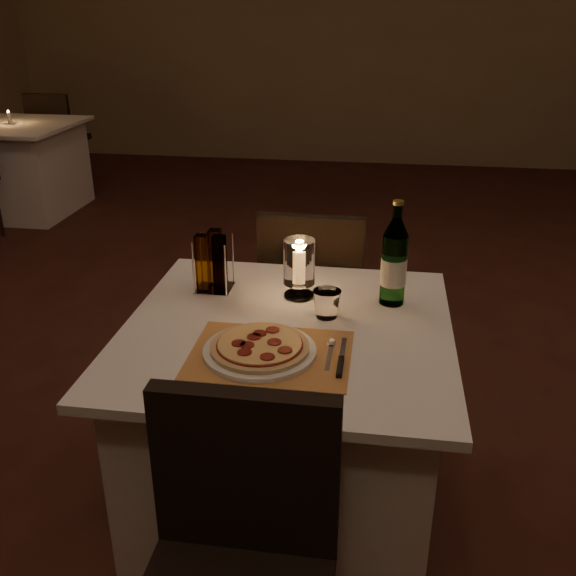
# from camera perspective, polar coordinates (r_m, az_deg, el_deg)

# --- Properties ---
(floor) EXTENTS (8.00, 10.00, 0.02)m
(floor) POSITION_cam_1_polar(r_m,az_deg,el_deg) (2.76, 4.59, -12.94)
(floor) COLOR #401C14
(floor) RESTS_ON ground
(wall_back) EXTENTS (8.00, 0.02, 3.00)m
(wall_back) POSITION_cam_1_polar(r_m,az_deg,el_deg) (7.22, 8.32, 22.66)
(wall_back) COLOR #917954
(wall_back) RESTS_ON ground
(main_table) EXTENTS (1.00, 1.00, 0.74)m
(main_table) POSITION_cam_1_polar(r_m,az_deg,el_deg) (2.16, -0.08, -12.08)
(main_table) COLOR white
(main_table) RESTS_ON ground
(chair_near) EXTENTS (0.42, 0.42, 0.90)m
(chair_near) POSITION_cam_1_polar(r_m,az_deg,el_deg) (1.51, -4.50, -22.51)
(chair_near) COLOR black
(chair_near) RESTS_ON ground
(chair_far) EXTENTS (0.42, 0.42, 0.90)m
(chair_far) POSITION_cam_1_polar(r_m,az_deg,el_deg) (2.69, 2.21, -0.08)
(chair_far) COLOR black
(chair_far) RESTS_ON ground
(placemat) EXTENTS (0.45, 0.34, 0.00)m
(placemat) POSITION_cam_1_polar(r_m,az_deg,el_deg) (1.81, -1.58, -5.93)
(placemat) COLOR #C38443
(placemat) RESTS_ON main_table
(plate) EXTENTS (0.32, 0.32, 0.01)m
(plate) POSITION_cam_1_polar(r_m,az_deg,el_deg) (1.81, -2.52, -5.61)
(plate) COLOR white
(plate) RESTS_ON placemat
(pizza) EXTENTS (0.28, 0.28, 0.02)m
(pizza) POSITION_cam_1_polar(r_m,az_deg,el_deg) (1.80, -2.53, -5.16)
(pizza) COLOR #D8B77F
(pizza) RESTS_ON plate
(fork) EXTENTS (0.02, 0.18, 0.00)m
(fork) POSITION_cam_1_polar(r_m,az_deg,el_deg) (1.82, 3.75, -5.68)
(fork) COLOR silver
(fork) RESTS_ON placemat
(knife) EXTENTS (0.02, 0.22, 0.01)m
(knife) POSITION_cam_1_polar(r_m,az_deg,el_deg) (1.76, 4.72, -6.63)
(knife) COLOR black
(knife) RESTS_ON placemat
(tumbler) EXTENTS (0.09, 0.09, 0.09)m
(tumbler) POSITION_cam_1_polar(r_m,az_deg,el_deg) (2.01, 3.47, -1.41)
(tumbler) COLOR white
(tumbler) RESTS_ON main_table
(water_bottle) EXTENTS (0.08, 0.08, 0.35)m
(water_bottle) POSITION_cam_1_polar(r_m,az_deg,el_deg) (2.09, 9.40, 2.20)
(water_bottle) COLOR #539751
(water_bottle) RESTS_ON main_table
(hurricane_candle) EXTENTS (0.11, 0.11, 0.20)m
(hurricane_candle) POSITION_cam_1_polar(r_m,az_deg,el_deg) (2.11, 1.00, 2.15)
(hurricane_candle) COLOR white
(hurricane_candle) RESTS_ON main_table
(cruet_caddy) EXTENTS (0.12, 0.12, 0.21)m
(cruet_caddy) POSITION_cam_1_polar(r_m,az_deg,el_deg) (2.18, -6.70, 2.13)
(cruet_caddy) COLOR white
(cruet_caddy) RESTS_ON main_table
(neighbor_table_left) EXTENTS (1.00, 1.00, 0.74)m
(neighbor_table_left) POSITION_cam_1_polar(r_m,az_deg,el_deg) (5.93, -22.88, 9.80)
(neighbor_table_left) COLOR white
(neighbor_table_left) RESTS_ON ground
(neighbor_chair_lb) EXTENTS (0.42, 0.42, 0.90)m
(neighbor_chair_lb) POSITION_cam_1_polar(r_m,az_deg,el_deg) (6.50, -19.98, 12.94)
(neighbor_chair_lb) COLOR black
(neighbor_chair_lb) RESTS_ON ground
(neighbor_candle_left) EXTENTS (0.03, 0.03, 0.11)m
(neighbor_candle_left) POSITION_cam_1_polar(r_m,az_deg,el_deg) (5.85, -23.54, 13.71)
(neighbor_candle_left) COLOR white
(neighbor_candle_left) RESTS_ON neighbor_table_left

